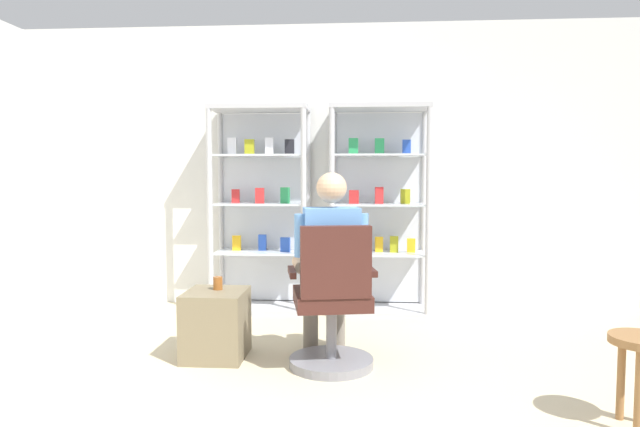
{
  "coord_description": "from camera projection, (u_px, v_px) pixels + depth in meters",
  "views": [
    {
      "loc": [
        0.39,
        -2.48,
        1.28
      ],
      "look_at": [
        0.1,
        1.48,
        1.0
      ],
      "focal_mm": 31.64,
      "sensor_mm": 36.0,
      "label": 1
    }
  ],
  "objects": [
    {
      "name": "office_chair",
      "position": [
        332.0,
        310.0,
        3.66
      ],
      "size": [
        0.61,
        0.57,
        0.96
      ],
      "color": "slate",
      "rests_on": "ground"
    },
    {
      "name": "seated_shopkeeper",
      "position": [
        329.0,
        258.0,
        3.8
      ],
      "size": [
        0.54,
        0.61,
        1.29
      ],
      "color": "slate",
      "rests_on": "ground"
    },
    {
      "name": "tea_glass",
      "position": [
        218.0,
        283.0,
        3.95
      ],
      "size": [
        0.07,
        0.07,
        0.09
      ],
      "primitive_type": "cylinder",
      "color": "brown",
      "rests_on": "storage_crate"
    },
    {
      "name": "display_cabinet_right",
      "position": [
        379.0,
        208.0,
        5.22
      ],
      "size": [
        0.9,
        0.45,
        1.9
      ],
      "color": "#B7B7BC",
      "rests_on": "ground"
    },
    {
      "name": "back_wall",
      "position": [
        322.0,
        167.0,
        5.47
      ],
      "size": [
        6.0,
        0.1,
        2.7
      ],
      "primitive_type": "cube",
      "color": "silver",
      "rests_on": "ground"
    },
    {
      "name": "display_cabinet_left",
      "position": [
        262.0,
        207.0,
        5.31
      ],
      "size": [
        0.9,
        0.45,
        1.9
      ],
      "color": "#B7B7BC",
      "rests_on": "ground"
    },
    {
      "name": "storage_crate",
      "position": [
        216.0,
        324.0,
        3.92
      ],
      "size": [
        0.41,
        0.44,
        0.47
      ],
      "primitive_type": "cube",
      "color": "#72664C",
      "rests_on": "ground"
    }
  ]
}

